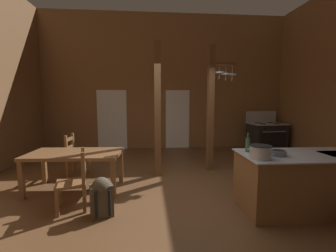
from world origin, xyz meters
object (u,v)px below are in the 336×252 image
Objects in this scene: ladderback_chair_near_window at (76,156)px; stockpot_on_counter at (260,152)px; kitchen_island at (309,182)px; dining_table at (75,157)px; stove_range at (266,136)px; bottle_tall_on_counter at (248,144)px; backpack at (102,196)px; mixing_bowl_on_counter at (278,153)px; ladderback_chair_by_post at (75,181)px.

ladderback_chair_near_window is 2.53× the size of stockpot_on_counter.
stockpot_on_counter reaches higher than kitchen_island.
stockpot_on_counter is at bearing -23.56° from dining_table.
stove_range reaches higher than bottle_tall_on_counter.
kitchen_island reaches higher than backpack.
stove_range is 6.18m from backpack.
stockpot_on_counter reaches higher than ladderback_chair_near_window.
dining_table is (-5.38, -2.97, 0.17)m from stove_range.
kitchen_island is 3.21m from backpack.
ladderback_chair_near_window is at bearing -159.92° from stove_range.
mixing_bowl_on_counter is at bearing 21.55° from stockpot_on_counter.
dining_table is 1.84× the size of ladderback_chair_by_post.
backpack is at bearing 178.94° from kitchen_island.
backpack is at bearing -56.75° from dining_table.
ladderback_chair_by_post is 3.09× the size of bottle_tall_on_counter.
kitchen_island is 4.06m from dining_table.
stove_range is 4.92m from stockpot_on_counter.
dining_table is at bearing 156.44° from stockpot_on_counter.
dining_table is 7.57× the size of mixing_bowl_on_counter.
bottle_tall_on_counter is at bearing -16.51° from dining_table.
kitchen_island is 9.43× the size of mixing_bowl_on_counter.
stove_range is (1.48, 4.08, 0.04)m from kitchen_island.
mixing_bowl_on_counter reaches higher than kitchen_island.
bottle_tall_on_counter reaches higher than dining_table.
stove_range is 4.57m from bottle_tall_on_counter.
dining_table is 3.27m from stockpot_on_counter.
stove_range is 0.76× the size of dining_table.
ladderback_chair_by_post reaches higher than kitchen_island.
stove_range is at bearing 36.01° from ladderback_chair_by_post.
stove_range reaches higher than kitchen_island.
stove_range is 2.21× the size of backpack.
kitchen_island reaches higher than dining_table.
ladderback_chair_near_window reaches higher than kitchen_island.
stove_range is at bearing 63.65° from mixing_bowl_on_counter.
dining_table is at bearing 123.25° from backpack.
ladderback_chair_near_window reaches higher than backpack.
ladderback_chair_by_post is at bearing 173.00° from mixing_bowl_on_counter.
kitchen_island is 2.29× the size of ladderback_chair_by_post.
kitchen_island is at bearing 11.91° from stockpot_on_counter.
dining_table is at bearing -151.11° from stove_range.
kitchen_island is 1.65× the size of stove_range.
ladderback_chair_near_window is 4.12× the size of mixing_bowl_on_counter.
kitchen_island is 1.10m from bottle_tall_on_counter.
dining_table is 2.93× the size of backpack.
ladderback_chair_by_post is at bearing -143.99° from stove_range.
ladderback_chair_by_post is 2.53× the size of stockpot_on_counter.
stove_range reaches higher than backpack.
stockpot_on_counter reaches higher than dining_table.
backpack is at bearing -29.98° from ladderback_chair_by_post.
stockpot_on_counter is at bearing -34.22° from ladderback_chair_near_window.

